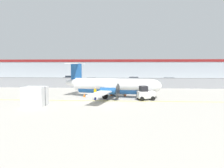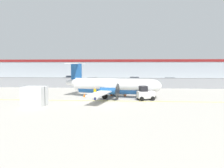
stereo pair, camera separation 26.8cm
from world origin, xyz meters
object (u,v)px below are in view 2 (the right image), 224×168
object	(u,v)px
traffic_cone_near_left	(125,94)
traffic_cone_near_right	(111,94)
parked_car_0	(70,78)
commuter_airplane	(113,86)
traffic_cone_far_left	(84,95)
parked_car_3	(170,81)
ground_crew_worker	(95,93)
cargo_container	(35,96)
parked_car_1	(92,81)
parked_car_2	(134,80)
baggage_tug	(145,94)

from	to	relation	value
traffic_cone_near_left	traffic_cone_near_right	size ratio (longest dim) A/B	1.00
parked_car_0	commuter_airplane	bearing A→B (deg)	123.44
traffic_cone_far_left	parked_car_3	world-z (taller)	parked_car_3
ground_crew_worker	traffic_cone_near_right	distance (m)	4.84
cargo_container	traffic_cone_far_left	world-z (taller)	cargo_container
commuter_airplane	traffic_cone_near_left	xyz separation A→B (m)	(1.74, 1.06, -1.29)
parked_car_1	parked_car_2	distance (m)	10.54
baggage_tug	traffic_cone_near_right	xyz separation A→B (m)	(-4.81, 4.04, -0.54)
traffic_cone_near_right	parked_car_2	distance (m)	22.76
parked_car_0	traffic_cone_far_left	bearing A→B (deg)	116.27
baggage_tug	parked_car_0	size ratio (longest dim) A/B	0.58
commuter_airplane	traffic_cone_near_right	distance (m)	1.96
parked_car_0	parked_car_2	size ratio (longest dim) A/B	1.03
cargo_container	parked_car_0	world-z (taller)	cargo_container
traffic_cone_near_left	parked_car_3	world-z (taller)	parked_car_3
ground_crew_worker	parked_car_1	distance (m)	23.92
commuter_airplane	parked_car_3	world-z (taller)	commuter_airplane
commuter_airplane	traffic_cone_near_left	bearing A→B (deg)	43.37
traffic_cone_near_right	traffic_cone_near_left	bearing A→B (deg)	-9.60
ground_crew_worker	traffic_cone_far_left	bearing A→B (deg)	-92.72
traffic_cone_near_left	parked_car_2	xyz separation A→B (m)	(1.87, 22.75, 0.58)
cargo_container	traffic_cone_near_right	world-z (taller)	cargo_container
cargo_container	traffic_cone_near_right	bearing A→B (deg)	50.48
commuter_airplane	parked_car_3	size ratio (longest dim) A/B	3.73
ground_crew_worker	cargo_container	bearing A→B (deg)	-1.55
parked_car_2	traffic_cone_near_right	bearing A→B (deg)	77.91
ground_crew_worker	parked_car_1	xyz separation A→B (m)	(-4.19, 23.55, -0.06)
baggage_tug	ground_crew_worker	size ratio (longest dim) A/B	1.50
commuter_airplane	cargo_container	world-z (taller)	commuter_airplane
cargo_container	parked_car_0	size ratio (longest dim) A/B	0.56
baggage_tug	traffic_cone_near_left	size ratio (longest dim) A/B	3.97
traffic_cone_far_left	parked_car_0	size ratio (longest dim) A/B	0.15
commuter_airplane	parked_car_1	world-z (taller)	commuter_airplane
traffic_cone_far_left	cargo_container	bearing A→B (deg)	-119.51
commuter_airplane	traffic_cone_far_left	size ratio (longest dim) A/B	24.98
parked_car_1	parked_car_2	bearing A→B (deg)	13.08
traffic_cone_far_left	parked_car_2	size ratio (longest dim) A/B	0.15
commuter_airplane	cargo_container	xyz separation A→B (m)	(-8.39, -7.61, -0.50)
parked_car_2	baggage_tug	bearing A→B (deg)	89.79
cargo_container	parked_car_2	distance (m)	33.65
commuter_airplane	parked_car_3	distance (m)	24.75
traffic_cone_far_left	traffic_cone_near_right	bearing A→B (deg)	23.37
parked_car_0	parked_car_3	world-z (taller)	same
traffic_cone_near_left	traffic_cone_near_right	distance (m)	2.17
cargo_container	traffic_cone_far_left	distance (m)	8.53
parked_car_3	commuter_airplane	bearing A→B (deg)	-122.58
ground_crew_worker	parked_car_2	xyz separation A→B (m)	(5.82, 26.84, -0.06)
traffic_cone_far_left	ground_crew_worker	bearing A→B (deg)	-54.53
ground_crew_worker	cargo_container	size ratio (longest dim) A/B	0.69
baggage_tug	parked_car_2	bearing A→B (deg)	75.88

